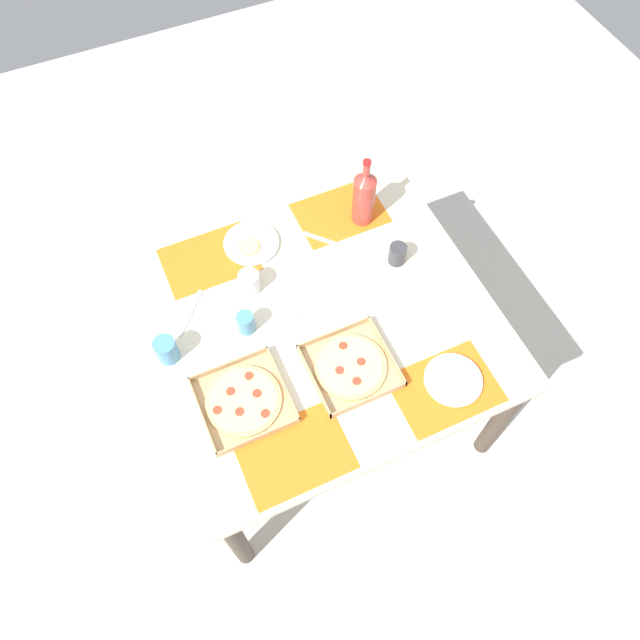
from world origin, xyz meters
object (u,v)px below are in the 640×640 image
pizza_box_corner_right (351,367)px  cup_red (397,254)px  plate_near_left (251,244)px  soda_bottle (364,196)px  pizza_box_corner_left (243,401)px  plate_near_right (453,380)px  cup_dark (246,323)px  cup_spare (167,350)px  cup_clear_right (249,282)px

pizza_box_corner_right → cup_red: cup_red is taller
plate_near_left → soda_bottle: (-0.47, 0.06, 0.12)m
soda_bottle → cup_red: size_ratio=3.74×
pizza_box_corner_left → plate_near_right: pizza_box_corner_left is taller
pizza_box_corner_right → plate_near_right: pizza_box_corner_right is taller
plate_near_right → cup_red: bearing=-96.5°
soda_bottle → cup_dark: 0.69m
pizza_box_corner_right → cup_red: bearing=-136.6°
pizza_box_corner_left → soda_bottle: 0.93m
plate_near_right → cup_dark: size_ratio=2.35×
plate_near_left → cup_dark: (0.15, 0.35, 0.03)m
plate_near_right → cup_dark: bearing=-40.3°
cup_spare → soda_bottle: bearing=-162.6°
cup_red → pizza_box_corner_left: bearing=22.4°
cup_clear_right → pizza_box_corner_right: bearing=113.8°
plate_near_left → plate_near_right: size_ratio=1.08×
cup_red → cup_clear_right: cup_clear_right is taller
plate_near_left → soda_bottle: size_ratio=0.69×
plate_near_right → soda_bottle: 0.80m
soda_bottle → cup_clear_right: 0.57m
pizza_box_corner_left → soda_bottle: bearing=-142.5°
pizza_box_corner_left → cup_dark: 0.29m
pizza_box_corner_right → cup_clear_right: cup_clear_right is taller
pizza_box_corner_right → soda_bottle: (-0.34, -0.60, 0.12)m
pizza_box_corner_left → plate_near_right: (-0.70, 0.23, -0.00)m
soda_bottle → cup_spare: (0.91, 0.29, -0.08)m
soda_bottle → cup_clear_right: soda_bottle is taller
pizza_box_corner_left → plate_near_left: pizza_box_corner_left is taller
pizza_box_corner_left → pizza_box_corner_right: bearing=174.9°
pizza_box_corner_left → plate_near_right: bearing=161.8°
cup_red → cup_clear_right: (0.57, -0.11, 0.00)m
cup_dark → pizza_box_corner_right: bearing=132.7°
cup_dark → cup_spare: (0.30, -0.01, 0.01)m
plate_near_left → soda_bottle: bearing=173.1°
pizza_box_corner_left → plate_near_left: size_ratio=1.35×
cup_clear_right → plate_near_right: bearing=127.8°
plate_near_right → cup_clear_right: cup_clear_right is taller
cup_red → cup_spare: (0.94, 0.04, 0.01)m
soda_bottle → cup_dark: (0.62, 0.29, -0.09)m
plate_near_right → plate_near_left: bearing=-62.9°
cup_dark → cup_spare: 0.30m
pizza_box_corner_left → cup_red: cup_red is taller
pizza_box_corner_right → pizza_box_corner_left: same height
plate_near_right → cup_spare: cup_spare is taller
plate_near_right → cup_spare: bearing=-29.8°
pizza_box_corner_right → pizza_box_corner_left: (0.39, -0.03, 0.00)m
cup_dark → cup_red: bearing=-175.9°
pizza_box_corner_right → cup_spare: size_ratio=2.88×
pizza_box_corner_right → cup_clear_right: 0.51m
plate_near_right → cup_clear_right: size_ratio=2.31×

